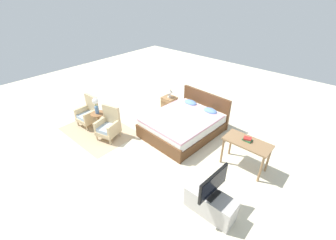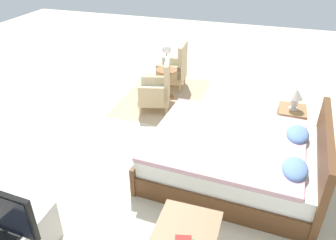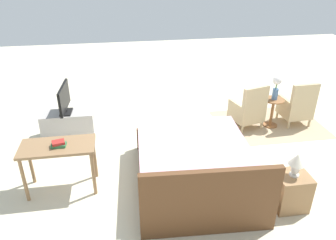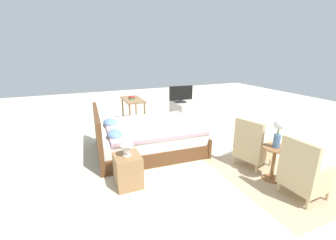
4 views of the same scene
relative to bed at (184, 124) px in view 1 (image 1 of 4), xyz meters
name	(u,v)px [view 1 (image 1 of 4)]	position (x,y,z in m)	size (l,w,h in m)	color
ground_plane	(160,145)	(-0.11, -0.93, -0.30)	(16.00, 16.00, 0.00)	beige
floor_rug	(99,131)	(-1.94, -1.64, -0.29)	(2.10, 1.50, 0.01)	tan
bed	(184,124)	(0.00, 0.00, 0.00)	(1.81, 2.23, 0.96)	brown
armchair_by_window_left	(89,113)	(-2.47, -1.58, 0.08)	(0.57, 0.57, 0.92)	#CCB284
armchair_by_window_right	(109,126)	(-1.44, -1.58, 0.08)	(0.66, 0.66, 0.92)	#CCB284
side_table	(99,120)	(-1.94, -1.58, 0.07)	(0.40, 0.40, 0.59)	#936038
flower_vase	(96,104)	(-1.94, -1.58, 0.58)	(0.17, 0.17, 0.48)	#4C709E
nightstand	(169,104)	(-1.17, 0.68, -0.04)	(0.44, 0.41, 0.52)	#997047
table_lamp	(169,91)	(-1.17, 0.68, 0.44)	(0.22, 0.22, 0.33)	silver
tv_stand	(210,204)	(2.04, -1.82, -0.06)	(0.96, 0.40, 0.48)	#B7B2AD
tv_flatscreen	(213,184)	(2.04, -1.82, 0.46)	(0.22, 0.79, 0.53)	black
vanity_desk	(247,146)	(1.95, -0.22, 0.34)	(1.04, 0.52, 0.74)	#8E6B47
book_stack	(247,139)	(1.92, -0.19, 0.48)	(0.20, 0.17, 0.08)	#337A47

